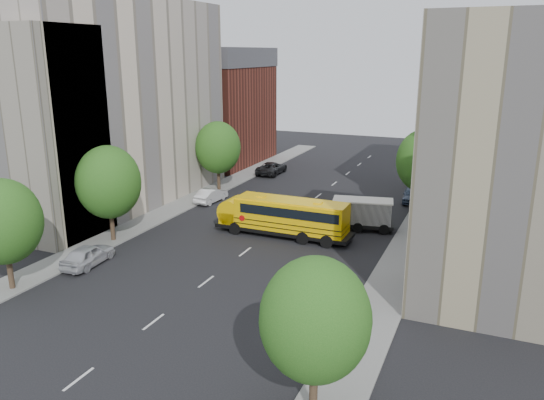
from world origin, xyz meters
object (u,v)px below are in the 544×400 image
Objects in this scene: street_tree_0 at (3,222)px; parked_car_0 at (88,255)px; parked_car_1 at (211,195)px; parked_car_3 at (332,296)px; street_tree_3 at (315,320)px; parked_car_2 at (272,168)px; street_tree_1 at (109,182)px; parked_car_4 at (412,195)px; school_bus at (282,215)px; street_tree_2 at (218,148)px; safari_truck at (357,213)px; street_tree_5 at (439,145)px; street_tree_4 at (424,161)px.

parked_car_0 is (1.71, 5.17, -3.86)m from street_tree_0.
parked_car_3 is at bearing 139.57° from parked_car_1.
street_tree_0 reaches higher than street_tree_3.
parked_car_1 is at bearing 87.11° from parked_car_2.
street_tree_1 is 6.60m from parked_car_0.
street_tree_0 is 22.36m from street_tree_3.
parked_car_4 is (0.80, 25.66, 0.08)m from parked_car_3.
school_bus is 17.20m from parked_car_4.
street_tree_1 reaches higher than street_tree_2.
parked_car_3 is at bearing -92.79° from safari_truck.
parked_car_4 is (-1.40, 35.60, -3.70)m from street_tree_3.
street_tree_5 reaches higher than parked_car_0.
street_tree_1 is 1.03× the size of street_tree_2.
street_tree_4 is at bearing 79.97° from parked_car_3.
parked_car_0 is at bearing 88.67° from parked_car_2.
street_tree_5 is 34.38m from parked_car_3.
street_tree_2 is at bearing 76.99° from parked_car_2.
school_bus is at bearing 114.79° from parked_car_2.
school_bus is at bearing -137.33° from parked_car_0.
street_tree_2 is at bearing 90.00° from street_tree_0.
parked_car_3 is at bearing -11.61° from street_tree_1.
street_tree_3 reaches higher than safari_truck.
parked_car_3 is at bearing 177.73° from parked_car_0.
parked_car_1 is 14.52m from parked_car_2.
school_bus reaches higher than parked_car_0.
street_tree_1 is 1.70× the size of parked_car_3.
street_tree_1 reaches higher than parked_car_2.
parked_car_0 is 18.11m from parked_car_3.
street_tree_2 reaches higher than parked_car_0.
school_bus is 15.58m from parked_car_0.
parked_car_4 is at bearing 46.35° from street_tree_1.
street_tree_5 reaches higher than street_tree_3.
street_tree_3 reaches higher than parked_car_0.
street_tree_0 is at bearing -128.70° from parked_car_4.
parked_car_2 is (-19.80, -2.11, -3.93)m from street_tree_5.
street_tree_4 is at bearing 0.00° from street_tree_2.
parked_car_3 is at bearing -97.38° from parked_car_4.
parked_car_1 is at bearing 147.97° from school_bus.
street_tree_0 is 28.00m from street_tree_2.
safari_truck is (-4.42, 24.77, -3.02)m from street_tree_3.
parked_car_0 is at bearing -146.80° from safari_truck.
street_tree_5 is 9.39m from parked_car_4.
street_tree_3 is at bearing -91.19° from safari_truck.
street_tree_4 reaches higher than school_bus.
parked_car_0 is (1.71, -4.83, -4.17)m from street_tree_1.
street_tree_4 is at bearing 51.84° from street_tree_0.
street_tree_2 is at bearing -151.39° from street_tree_5.
street_tree_4 is at bearing -136.30° from parked_car_0.
street_tree_5 is 1.35× the size of parked_car_2.
parked_car_4 is at bearing 63.08° from safari_truck.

